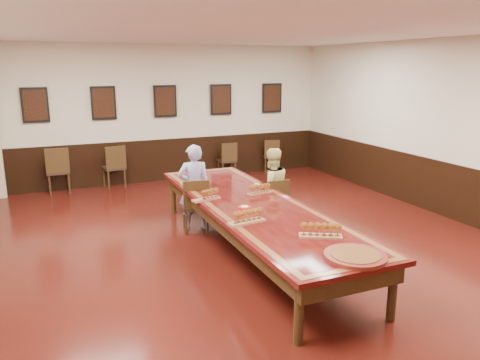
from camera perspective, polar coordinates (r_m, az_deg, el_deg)
name	(u,v)px	position (r m, az deg, el deg)	size (l,w,h in m)	color
floor	(253,253)	(7.06, 1.62, -8.89)	(8.00, 10.00, 0.02)	black
ceiling	(255,27)	(6.53, 1.82, 18.18)	(8.00, 10.00, 0.02)	white
wall_back	(165,114)	(11.31, -9.14, 7.98)	(8.00, 0.02, 3.20)	beige
wall_right	(463,131)	(9.04, 25.55, 5.39)	(0.02, 10.00, 3.20)	beige
chair_man	(195,205)	(7.83, -5.48, -3.00)	(0.43, 0.47, 0.91)	black
chair_woman	(273,203)	(7.97, 4.09, -2.82)	(0.41, 0.45, 0.87)	black
spare_chair_a	(58,170)	(10.87, -21.31, 1.15)	(0.48, 0.52, 1.02)	black
spare_chair_b	(114,166)	(11.02, -15.15, 1.65)	(0.46, 0.50, 0.97)	black
spare_chair_c	(227,159)	(11.68, -1.62, 2.54)	(0.41, 0.44, 0.87)	black
spare_chair_d	(270,155)	(12.27, 3.72, 3.03)	(0.40, 0.44, 0.85)	black
person_man	(194,187)	(7.85, -5.62, -0.90)	(0.53, 0.35, 1.45)	#4956B6
person_woman	(271,188)	(7.98, 3.84, -0.95)	(0.68, 0.53, 1.37)	#E4DF8E
pink_phone	(286,197)	(7.17, 5.57, -2.08)	(0.08, 0.15, 0.01)	#F551B4
wainscoting	(253,221)	(6.88, 1.65, -4.96)	(8.00, 10.00, 1.00)	black
conference_table	(253,213)	(6.84, 1.66, -4.08)	(1.40, 5.00, 0.76)	black
posters	(165,101)	(11.21, -9.11, 9.47)	(6.14, 0.04, 0.74)	black
flight_a	(208,195)	(7.00, -3.95, -1.84)	(0.46, 0.23, 0.17)	brown
flight_b	(260,189)	(7.33, 2.41, -1.16)	(0.42, 0.18, 0.15)	brown
flight_c	(247,217)	(5.97, 0.84, -4.50)	(0.52, 0.22, 0.19)	brown
flight_d	(321,231)	(5.56, 9.81, -6.11)	(0.51, 0.37, 0.19)	brown
red_plate_grp	(245,207)	(6.62, 0.56, -3.33)	(0.19, 0.19, 0.02)	#B11C0B
carved_platter	(355,256)	(5.09, 13.87, -8.99)	(0.82, 0.82, 0.05)	#511310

